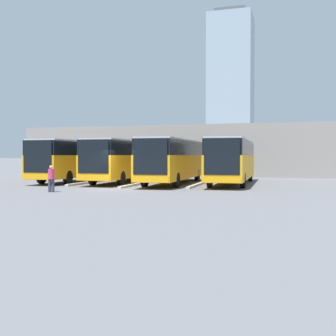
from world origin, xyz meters
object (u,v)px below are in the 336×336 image
bus_2 (125,159)px  bus_3 (77,159)px  bus_1 (174,159)px  bus_0 (232,159)px  pedestrian (51,178)px

bus_2 → bus_3: 4.31m
bus_1 → bus_2: same height
bus_0 → bus_2: same height
bus_3 → bus_1: bearing=172.4°
bus_2 → bus_3: bearing=-2.4°
bus_0 → bus_3: same height
bus_2 → pedestrian: size_ratio=7.78×
bus_0 → pedestrian: 13.63m
bus_0 → bus_3: size_ratio=1.00×
bus_1 → pedestrian: 10.36m
bus_3 → pedestrian: 10.67m
bus_3 → bus_2: bearing=177.6°
bus_2 → pedestrian: (0.58, 9.90, -1.02)m
bus_1 → bus_0: bearing=-169.7°
bus_2 → bus_0: bearing=178.8°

